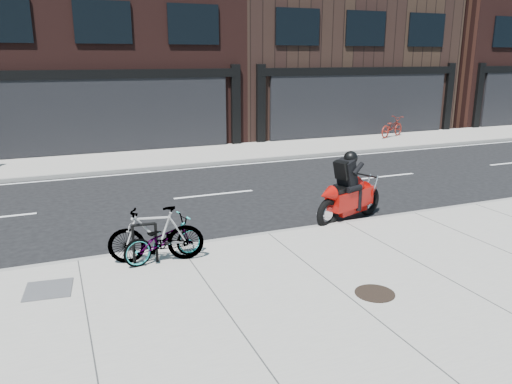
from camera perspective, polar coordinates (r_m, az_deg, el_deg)
name	(u,v)px	position (r m, az deg, el deg)	size (l,w,h in m)	color
ground	(238,214)	(12.87, -2.12, -2.50)	(120.00, 120.00, 0.00)	black
sidewalk_near	(340,294)	(8.66, 9.63, -11.41)	(60.00, 6.00, 0.13)	gray
sidewalk_far	(170,157)	(20.09, -9.81, 3.94)	(60.00, 3.50, 0.13)	gray
building_mideast	(315,13)	(29.73, 6.73, 19.61)	(12.00, 10.00, 12.50)	black
building_east	(479,15)	(37.02, 24.11, 17.96)	(10.00, 10.00, 13.00)	black
bike_rack	(145,240)	(9.62, -12.60, -5.35)	(0.47, 0.09, 0.79)	black
bicycle_front	(164,239)	(9.69, -10.51, -5.34)	(0.56, 1.61, 0.85)	gray
bicycle_rear	(156,235)	(9.62, -11.36, -4.79)	(0.51, 1.79, 1.08)	gray
motorcycle	(353,192)	(12.38, 11.00, -0.02)	(2.28, 1.10, 1.77)	black
bicycle_far	(392,127)	(25.31, 15.26, 7.19)	(0.64, 1.84, 0.97)	maroon
manhole_cover	(375,293)	(8.62, 13.42, -11.19)	(0.66, 0.66, 0.01)	black
utility_grate	(48,289)	(9.21, -22.64, -10.24)	(0.75, 0.75, 0.01)	#4E4E50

